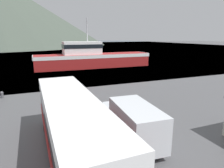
% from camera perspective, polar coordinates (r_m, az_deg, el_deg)
% --- Properties ---
extents(water_surface, '(240.00, 240.00, 0.00)m').
position_cam_1_polar(water_surface, '(144.01, -20.33, 10.28)').
color(water_surface, '#3D5160').
rests_on(water_surface, ground).
extents(tour_bus, '(2.55, 11.04, 3.35)m').
position_cam_1_polar(tour_bus, '(10.60, -11.46, -11.58)').
color(tour_bus, red).
rests_on(tour_bus, ground).
extents(delivery_van, '(2.42, 6.29, 2.41)m').
position_cam_1_polar(delivery_van, '(12.51, 5.75, -10.35)').
color(delivery_van, silver).
rests_on(delivery_van, ground).
extents(fishing_boat, '(23.48, 4.95, 9.79)m').
position_cam_1_polar(fishing_boat, '(41.35, -5.84, 7.54)').
color(fishing_boat, maroon).
rests_on(fishing_boat, water_surface).
extents(mooring_bollard, '(0.33, 0.33, 0.70)m').
position_cam_1_polar(mooring_bollard, '(23.83, -28.95, -2.62)').
color(mooring_bollard, '#4C4C51').
rests_on(mooring_bollard, ground).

